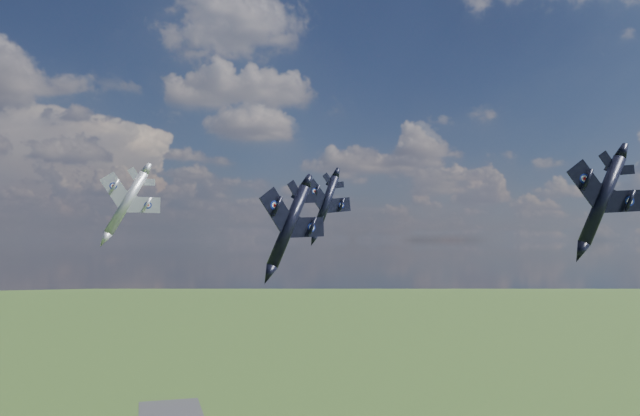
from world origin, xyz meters
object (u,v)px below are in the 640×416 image
object	(u,v)px
jet_high_navy	(325,205)
jet_left_silver	(126,203)
jet_lead_navy	(289,226)
jet_right_navy	(602,200)

from	to	relation	value
jet_high_navy	jet_left_silver	bearing A→B (deg)	-169.66
jet_lead_navy	jet_high_navy	bearing A→B (deg)	48.63
jet_high_navy	jet_left_silver	distance (m)	35.86
jet_right_navy	jet_lead_navy	bearing A→B (deg)	160.31
jet_right_navy	jet_high_navy	world-z (taller)	jet_high_navy
jet_lead_navy	jet_left_silver	distance (m)	26.17
jet_right_navy	jet_left_silver	world-z (taller)	jet_left_silver
jet_lead_navy	jet_right_navy	world-z (taller)	jet_right_navy
jet_left_silver	jet_high_navy	bearing A→B (deg)	23.28
jet_left_silver	jet_lead_navy	bearing A→B (deg)	-47.77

